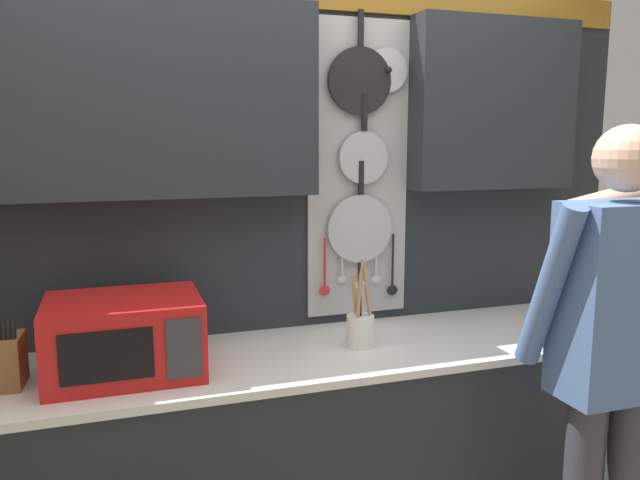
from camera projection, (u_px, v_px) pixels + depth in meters
base_cabinet_counter at (316, 458)px, 2.49m from camera, size 2.62×0.66×0.90m
back_wall_unit at (289, 189)px, 2.59m from camera, size 3.19×0.20×2.35m
microwave at (124, 336)px, 2.15m from camera, size 0.52×0.40×0.27m
knife_block at (5, 360)px, 2.04m from camera, size 0.12×0.16×0.25m
utensil_crock at (360, 326)px, 2.44m from camera, size 0.11×0.11×0.35m
person at (611, 338)px, 2.07m from camera, size 0.54×0.67×1.75m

